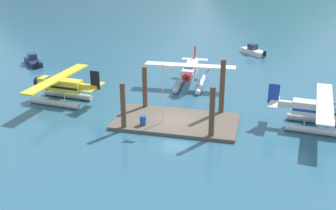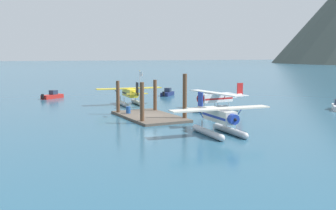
{
  "view_description": "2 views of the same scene",
  "coord_description": "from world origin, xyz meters",
  "px_view_note": "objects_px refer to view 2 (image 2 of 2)",
  "views": [
    {
      "loc": [
        7.45,
        -34.63,
        16.07
      ],
      "look_at": [
        -0.89,
        0.47,
        1.55
      ],
      "focal_mm": 44.21,
      "sensor_mm": 36.0,
      "label": 1
    },
    {
      "loc": [
        43.75,
        -19.66,
        7.68
      ],
      "look_at": [
        1.18,
        2.06,
        1.61
      ],
      "focal_mm": 41.29,
      "sensor_mm": 36.0,
      "label": 2
    }
  ],
  "objects_px": {
    "seaplane_cream_stbd_fwd": "(219,119)",
    "boat_red_open_sw": "(53,96)",
    "fuel_drum": "(128,110)",
    "boat_navy_open_west": "(168,93)",
    "flagpole": "(140,87)",
    "seaplane_white_bow_centre": "(216,100)",
    "seaplane_yellow_port_fwd": "(130,95)"
  },
  "relations": [
    {
      "from": "flagpole",
      "to": "seaplane_white_bow_centre",
      "type": "distance_m",
      "value": 11.51
    },
    {
      "from": "fuel_drum",
      "to": "boat_red_open_sw",
      "type": "relative_size",
      "value": 0.2
    },
    {
      "from": "fuel_drum",
      "to": "boat_navy_open_west",
      "type": "height_order",
      "value": "boat_navy_open_west"
    },
    {
      "from": "seaplane_white_bow_centre",
      "to": "boat_red_open_sw",
      "type": "relative_size",
      "value": 2.41
    },
    {
      "from": "seaplane_cream_stbd_fwd",
      "to": "boat_red_open_sw",
      "type": "height_order",
      "value": "seaplane_cream_stbd_fwd"
    },
    {
      "from": "fuel_drum",
      "to": "boat_red_open_sw",
      "type": "bearing_deg",
      "value": -169.35
    },
    {
      "from": "fuel_drum",
      "to": "flagpole",
      "type": "bearing_deg",
      "value": 28.63
    },
    {
      "from": "flagpole",
      "to": "seaplane_white_bow_centre",
      "type": "bearing_deg",
      "value": 88.49
    },
    {
      "from": "seaplane_yellow_port_fwd",
      "to": "boat_red_open_sw",
      "type": "distance_m",
      "value": 17.79
    },
    {
      "from": "flagpole",
      "to": "fuel_drum",
      "type": "distance_m",
      "value": 3.68
    },
    {
      "from": "fuel_drum",
      "to": "boat_red_open_sw",
      "type": "xyz_separation_m",
      "value": [
        -25.55,
        -4.8,
        -0.25
      ]
    },
    {
      "from": "seaplane_cream_stbd_fwd",
      "to": "boat_red_open_sw",
      "type": "distance_m",
      "value": 41.94
    },
    {
      "from": "seaplane_yellow_port_fwd",
      "to": "flagpole",
      "type": "bearing_deg",
      "value": -15.21
    },
    {
      "from": "seaplane_yellow_port_fwd",
      "to": "seaplane_cream_stbd_fwd",
      "type": "bearing_deg",
      "value": -1.69
    },
    {
      "from": "boat_red_open_sw",
      "to": "boat_navy_open_west",
      "type": "xyz_separation_m",
      "value": [
        4.96,
        21.01,
        0.0
      ]
    },
    {
      "from": "seaplane_yellow_port_fwd",
      "to": "boat_navy_open_west",
      "type": "bearing_deg",
      "value": 130.78
    },
    {
      "from": "seaplane_yellow_port_fwd",
      "to": "seaplane_white_bow_centre",
      "type": "height_order",
      "value": "same"
    },
    {
      "from": "flagpole",
      "to": "seaplane_yellow_port_fwd",
      "type": "height_order",
      "value": "flagpole"
    },
    {
      "from": "seaplane_white_bow_centre",
      "to": "boat_navy_open_west",
      "type": "distance_m",
      "value": 23.02
    },
    {
      "from": "seaplane_yellow_port_fwd",
      "to": "boat_navy_open_west",
      "type": "height_order",
      "value": "seaplane_yellow_port_fwd"
    },
    {
      "from": "boat_red_open_sw",
      "to": "seaplane_cream_stbd_fwd",
      "type": "bearing_deg",
      "value": 11.39
    },
    {
      "from": "flagpole",
      "to": "fuel_drum",
      "type": "height_order",
      "value": "flagpole"
    },
    {
      "from": "seaplane_white_bow_centre",
      "to": "boat_red_open_sw",
      "type": "height_order",
      "value": "seaplane_white_bow_centre"
    },
    {
      "from": "boat_navy_open_west",
      "to": "seaplane_white_bow_centre",
      "type": "bearing_deg",
      "value": -9.88
    },
    {
      "from": "seaplane_white_bow_centre",
      "to": "boat_red_open_sw",
      "type": "bearing_deg",
      "value": -148.29
    },
    {
      "from": "boat_red_open_sw",
      "to": "flagpole",
      "type": "bearing_deg",
      "value": 11.93
    },
    {
      "from": "flagpole",
      "to": "seaplane_cream_stbd_fwd",
      "type": "relative_size",
      "value": 0.53
    },
    {
      "from": "boat_red_open_sw",
      "to": "seaplane_white_bow_centre",
      "type": "bearing_deg",
      "value": 31.71
    },
    {
      "from": "flagpole",
      "to": "boat_navy_open_west",
      "type": "distance_m",
      "value": 27.26
    },
    {
      "from": "fuel_drum",
      "to": "seaplane_white_bow_centre",
      "type": "relative_size",
      "value": 0.08
    },
    {
      "from": "flagpole",
      "to": "seaplane_cream_stbd_fwd",
      "type": "distance_m",
      "value": 14.19
    },
    {
      "from": "flagpole",
      "to": "seaplane_white_bow_centre",
      "type": "height_order",
      "value": "flagpole"
    }
  ]
}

